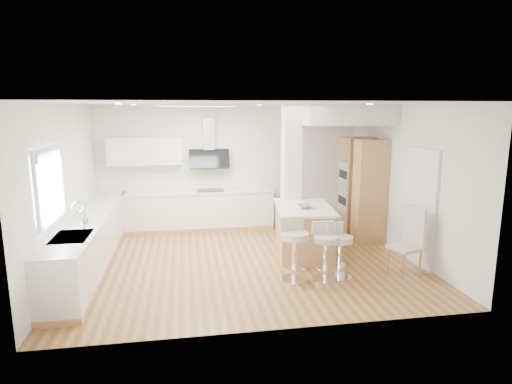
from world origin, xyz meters
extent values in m
plane|color=#9F6F3B|center=(0.00, 0.00, 0.00)|extent=(6.00, 6.00, 0.00)
cube|color=silver|center=(0.00, 0.00, 0.00)|extent=(6.00, 5.00, 0.02)
cube|color=white|center=(0.00, 2.50, 1.40)|extent=(6.00, 0.04, 2.80)
cube|color=white|center=(-3.00, 0.00, 1.40)|extent=(0.04, 5.00, 2.80)
cube|color=white|center=(3.00, 0.00, 1.40)|extent=(0.04, 5.00, 2.80)
cube|color=white|center=(-0.80, 0.60, 2.77)|extent=(1.40, 0.95, 0.05)
cube|color=silver|center=(-0.80, 0.60, 2.76)|extent=(1.25, 0.80, 0.03)
cylinder|color=white|center=(-2.00, 1.50, 2.78)|extent=(0.10, 0.10, 0.02)
cylinder|color=white|center=(-2.00, -0.50, 2.78)|extent=(0.10, 0.10, 0.02)
cylinder|color=white|center=(0.50, 1.50, 2.78)|extent=(0.10, 0.10, 0.02)
cylinder|color=white|center=(2.00, 1.00, 2.78)|extent=(0.10, 0.10, 0.02)
cylinder|color=white|center=(2.00, -0.50, 2.78)|extent=(0.10, 0.10, 0.02)
cube|color=white|center=(-2.96, -0.90, 1.65)|extent=(0.03, 1.15, 0.95)
cube|color=white|center=(-2.95, -0.90, 2.15)|extent=(0.04, 1.28, 0.06)
cube|color=white|center=(-2.95, -0.90, 1.15)|extent=(0.04, 1.28, 0.06)
cube|color=white|center=(-2.95, -1.51, 1.65)|extent=(0.04, 0.06, 0.95)
cube|color=white|center=(-2.95, -0.29, 1.65)|extent=(0.04, 0.06, 0.95)
cube|color=#B2B3BA|center=(-2.94, -0.90, 2.08)|extent=(0.03, 1.18, 0.14)
cube|color=#4D473D|center=(2.99, -0.60, 1.00)|extent=(0.02, 0.90, 2.00)
cube|color=white|center=(2.97, -0.60, 1.00)|extent=(0.05, 1.00, 2.10)
cube|color=tan|center=(-2.70, 0.25, 0.05)|extent=(0.60, 4.50, 0.10)
cube|color=silver|center=(-2.70, 0.25, 0.48)|extent=(0.60, 4.50, 0.76)
cube|color=#EDE3C9|center=(-2.70, 0.25, 0.88)|extent=(0.63, 4.50, 0.04)
cube|color=silver|center=(-2.70, -1.00, 0.89)|extent=(0.50, 0.75, 0.02)
cube|color=silver|center=(-2.70, -1.18, 0.84)|extent=(0.40, 0.34, 0.10)
cube|color=silver|center=(-2.70, -0.82, 0.84)|extent=(0.40, 0.34, 0.10)
cylinder|color=white|center=(-2.58, -0.70, 1.08)|extent=(0.02, 0.02, 0.36)
torus|color=white|center=(-2.65, -0.70, 1.26)|extent=(0.18, 0.02, 0.18)
imported|color=#4E8B46|center=(-2.65, -0.35, 1.06)|extent=(0.17, 0.12, 0.33)
cube|color=tan|center=(-0.75, 2.20, 0.05)|extent=(3.30, 0.60, 0.10)
cube|color=silver|center=(-0.75, 2.20, 0.48)|extent=(3.30, 0.60, 0.76)
cube|color=#EDE3C9|center=(-0.75, 2.20, 0.88)|extent=(3.33, 0.63, 0.04)
cube|color=black|center=(-0.50, 2.20, 0.91)|extent=(0.60, 0.40, 0.01)
cube|color=silver|center=(-1.90, 2.33, 1.80)|extent=(1.60, 0.34, 0.60)
cube|color=silver|center=(-0.50, 2.40, 2.15)|extent=(0.25, 0.18, 0.70)
cube|color=black|center=(-0.50, 2.32, 1.60)|extent=(0.90, 0.26, 0.44)
cube|color=white|center=(1.05, 0.95, 1.40)|extent=(0.35, 0.35, 2.80)
cube|color=silver|center=(2.10, 1.40, 2.60)|extent=(1.78, 2.20, 0.40)
cube|color=tan|center=(2.68, 1.50, 1.05)|extent=(0.62, 0.62, 2.10)
cube|color=tan|center=(2.68, 0.80, 1.05)|extent=(0.62, 0.40, 2.10)
cube|color=silver|center=(2.37, 1.50, 1.30)|extent=(0.02, 0.55, 0.55)
cube|color=silver|center=(2.37, 1.50, 0.72)|extent=(0.02, 0.55, 0.55)
cube|color=black|center=(2.36, 1.50, 1.30)|extent=(0.01, 0.45, 0.18)
cube|color=black|center=(2.36, 1.50, 0.72)|extent=(0.01, 0.45, 0.18)
cube|color=tan|center=(1.11, 0.19, 0.44)|extent=(1.11, 1.55, 0.89)
cube|color=#EDE3C9|center=(1.11, 0.19, 0.91)|extent=(1.20, 1.64, 0.04)
imported|color=gray|center=(1.09, 0.04, 0.96)|extent=(0.30, 0.30, 0.07)
sphere|color=orange|center=(1.13, 0.03, 0.96)|extent=(0.08, 0.08, 0.07)
sphere|color=orange|center=(1.05, 0.06, 0.96)|extent=(0.08, 0.08, 0.07)
sphere|color=olive|center=(1.08, 0.00, 0.96)|extent=(0.08, 0.08, 0.07)
cylinder|color=white|center=(0.63, -1.02, 0.02)|extent=(0.49, 0.49, 0.03)
cylinder|color=white|center=(0.63, -1.02, 0.36)|extent=(0.08, 0.08, 0.67)
cylinder|color=white|center=(0.63, -1.02, 0.23)|extent=(0.38, 0.38, 0.02)
cylinder|color=beige|center=(0.63, -1.02, 0.74)|extent=(0.46, 0.46, 0.10)
cube|color=beige|center=(0.61, -0.86, 0.90)|extent=(0.40, 0.08, 0.23)
cylinder|color=white|center=(1.12, -1.08, 0.01)|extent=(0.43, 0.43, 0.03)
cylinder|color=white|center=(1.12, -1.08, 0.33)|extent=(0.07, 0.07, 0.62)
cylinder|color=white|center=(1.12, -1.08, 0.21)|extent=(0.33, 0.33, 0.01)
cylinder|color=beige|center=(1.12, -1.08, 0.69)|extent=(0.41, 0.41, 0.10)
cube|color=beige|center=(1.12, -0.93, 0.83)|extent=(0.36, 0.05, 0.21)
cylinder|color=white|center=(1.38, -1.03, 0.01)|extent=(0.52, 0.52, 0.03)
cylinder|color=white|center=(1.38, -1.03, 0.32)|extent=(0.08, 0.08, 0.59)
cylinder|color=white|center=(1.38, -1.03, 0.20)|extent=(0.40, 0.40, 0.01)
cylinder|color=beige|center=(1.38, -1.03, 0.65)|extent=(0.50, 0.50, 0.09)
cube|color=beige|center=(1.33, -0.90, 0.79)|extent=(0.34, 0.18, 0.20)
cube|color=beige|center=(2.49, -1.07, 0.46)|extent=(0.56, 0.56, 0.06)
cube|color=beige|center=(2.67, -1.00, 0.79)|extent=(0.18, 0.41, 0.71)
cylinder|color=tan|center=(2.38, -1.29, 0.22)|extent=(0.05, 0.05, 0.43)
cylinder|color=tan|center=(2.26, -0.96, 0.22)|extent=(0.05, 0.05, 0.43)
cylinder|color=tan|center=(2.71, -1.17, 0.22)|extent=(0.05, 0.05, 0.43)
cylinder|color=tan|center=(2.60, -0.84, 0.22)|extent=(0.05, 0.05, 0.43)
camera|label=1|loc=(-1.05, -7.29, 2.71)|focal=30.00mm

